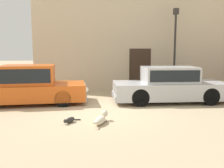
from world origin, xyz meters
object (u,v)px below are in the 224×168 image
Objects in this scene: stray_dog_spotted at (101,119)px; stray_cat at (70,120)px; parked_sedan_second at (169,84)px; street_lamp at (175,39)px; parked_sedan_nearest at (30,85)px.

stray_dog_spotted is 1.95× the size of stray_cat.
parked_sedan_second reaches higher than stray_dog_spotted.
stray_dog_spotted is (-2.84, -2.70, -0.55)m from parked_sedan_second.
street_lamp is (1.00, 2.37, 1.85)m from parked_sedan_second.
stray_cat is at bearing -133.66° from street_lamp.
street_lamp is (3.84, 5.08, 2.40)m from stray_dog_spotted.
street_lamp is (4.72, 4.94, 2.46)m from stray_cat.
parked_sedan_second is 3.96m from stray_dog_spotted.
parked_sedan_nearest reaches higher than stray_cat.
stray_cat is 0.12× the size of street_lamp.
parked_sedan_nearest is 3.26m from stray_cat.
stray_dog_spotted is 6.80m from street_lamp.
parked_sedan_second is 4.81× the size of stray_dog_spotted.
parked_sedan_nearest is 0.96× the size of parked_sedan_second.
street_lamp is (6.40, 2.22, 1.81)m from parked_sedan_nearest.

